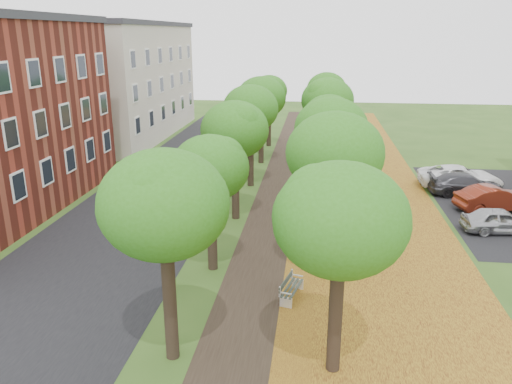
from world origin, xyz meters
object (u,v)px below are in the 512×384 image
(bench, at_px, (291,288))
(car_red, at_px, (494,199))
(car_grey, at_px, (466,185))
(car_white, at_px, (460,177))
(car_silver, at_px, (500,220))

(bench, relative_size, car_red, 0.40)
(car_red, relative_size, car_grey, 0.95)
(bench, height_order, car_white, car_white)
(car_red, bearing_deg, car_grey, -1.12)
(car_silver, bearing_deg, bench, 122.02)
(car_red, height_order, car_white, car_white)
(car_silver, bearing_deg, car_white, -5.81)
(bench, bearing_deg, car_grey, -21.71)
(car_red, relative_size, car_white, 0.82)
(bench, distance_m, car_red, 15.22)
(bench, xyz_separation_m, car_white, (9.85, 15.12, 0.31))
(car_red, xyz_separation_m, car_white, (-0.74, 4.20, 0.02))
(car_red, distance_m, car_white, 4.26)
(car_silver, distance_m, car_white, 7.47)
(car_grey, bearing_deg, car_red, -166.91)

